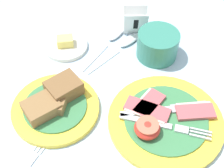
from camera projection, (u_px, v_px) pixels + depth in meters
name	position (u px, v px, depth m)	size (l,w,h in m)	color
ground_plane	(126.00, 131.00, 0.64)	(3.00, 3.00, 0.00)	#A3BCD1
breakfast_plate	(164.00, 120.00, 0.64)	(0.24, 0.24, 0.04)	yellow
bread_plate	(55.00, 104.00, 0.66)	(0.19, 0.19, 0.05)	yellow
sugar_cup	(158.00, 44.00, 0.75)	(0.10, 0.10, 0.07)	#337F6B
butter_dish	(66.00, 45.00, 0.79)	(0.11, 0.11, 0.03)	silver
number_card	(135.00, 22.00, 0.80)	(0.06, 0.05, 0.07)	white
teaspoon_by_saucer	(124.00, 45.00, 0.79)	(0.14, 0.16, 0.01)	silver
teaspoon_near_cup	(111.00, 39.00, 0.81)	(0.11, 0.18, 0.01)	silver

